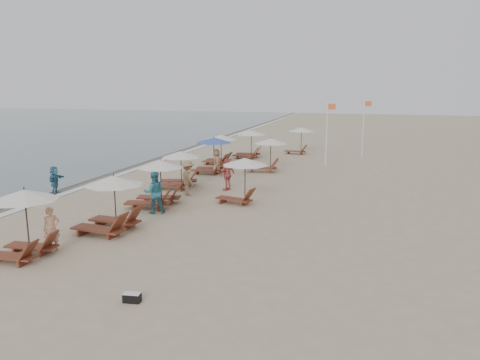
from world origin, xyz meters
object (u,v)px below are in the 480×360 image
(beachgoer_far_b, at_px, (217,161))
(beachgoer_mid_b, at_px, (188,178))
(lounger_station_3, at_px, (177,171))
(lounger_station_1, at_px, (109,206))
(inland_station_1, at_px, (266,152))
(inland_station_0, at_px, (241,174))
(lounger_station_5, at_px, (219,148))
(beachgoer_far_a, at_px, (227,174))
(lounger_station_4, at_px, (211,155))
(waterline_walker, at_px, (55,180))
(flag_pole_near, at_px, (327,130))
(lounger_station_2, at_px, (156,185))
(lounger_station_6, at_px, (249,144))
(inland_station_2, at_px, (299,136))
(lounger_station_0, at_px, (22,223))
(beachgoer_mid_a, at_px, (154,192))
(duffel_bag, at_px, (132,297))
(beachgoer_near, at_px, (51,229))

(beachgoer_far_b, bearing_deg, beachgoer_mid_b, -167.62)
(lounger_station_3, xyz_separation_m, beachgoer_far_b, (0.70, 4.77, -0.18))
(lounger_station_1, xyz_separation_m, inland_station_1, (2.92, 14.32, 0.27))
(lounger_station_3, height_order, beachgoer_mid_b, lounger_station_3)
(inland_station_0, bearing_deg, lounger_station_5, 114.30)
(inland_station_1, xyz_separation_m, beachgoer_far_a, (-0.76, -5.98, -0.43))
(lounger_station_4, height_order, waterline_walker, lounger_station_4)
(lounger_station_1, relative_size, flag_pole_near, 0.59)
(lounger_station_1, relative_size, lounger_station_5, 1.08)
(lounger_station_1, distance_m, lounger_station_2, 4.15)
(inland_station_1, relative_size, flag_pole_near, 0.61)
(lounger_station_6, distance_m, inland_station_0, 14.44)
(lounger_station_4, height_order, lounger_station_5, lounger_station_4)
(waterline_walker, distance_m, flag_pole_near, 18.33)
(lounger_station_5, relative_size, inland_station_2, 0.98)
(lounger_station_0, distance_m, inland_station_2, 26.88)
(beachgoer_mid_a, distance_m, duffel_bag, 8.90)
(lounger_station_6, height_order, beachgoer_mid_b, lounger_station_6)
(inland_station_2, bearing_deg, lounger_station_0, -100.37)
(lounger_station_1, xyz_separation_m, lounger_station_2, (-0.07, 4.15, -0.05))
(inland_station_1, distance_m, beachgoer_mid_b, 8.04)
(beachgoer_mid_a, bearing_deg, lounger_station_6, -118.52)
(beachgoer_far_b, distance_m, waterline_walker, 10.17)
(lounger_station_2, xyz_separation_m, inland_station_1, (3.00, 10.17, 0.31))
(inland_station_1, bearing_deg, lounger_station_4, -156.18)
(lounger_station_1, relative_size, inland_station_1, 0.96)
(lounger_station_6, height_order, inland_station_1, inland_station_1)
(inland_station_1, bearing_deg, duffel_bag, -87.25)
(waterline_walker, bearing_deg, lounger_station_2, -107.51)
(beachgoer_near, height_order, beachgoer_mid_b, beachgoer_mid_b)
(flag_pole_near, bearing_deg, duffel_bag, -96.51)
(inland_station_1, xyz_separation_m, waterline_walker, (-9.32, -9.33, -0.58))
(waterline_walker, bearing_deg, lounger_station_0, -157.72)
(lounger_station_1, relative_size, lounger_station_2, 1.01)
(inland_station_2, distance_m, beachgoer_far_a, 14.87)
(lounger_station_5, distance_m, beachgoer_far_a, 8.69)
(beachgoer_mid_a, relative_size, beachgoer_mid_b, 1.04)
(lounger_station_0, xyz_separation_m, beachgoer_mid_b, (1.70, 9.98, -0.32))
(lounger_station_6, distance_m, beachgoer_near, 22.25)
(lounger_station_2, distance_m, beachgoer_far_b, 8.82)
(lounger_station_4, height_order, inland_station_1, lounger_station_4)
(beachgoer_mid_b, relative_size, duffel_bag, 3.73)
(flag_pole_near, bearing_deg, lounger_station_0, -109.85)
(beachgoer_far_b, bearing_deg, duffel_bag, -160.96)
(lounger_station_5, distance_m, inland_station_1, 4.53)
(beachgoer_far_a, xyz_separation_m, waterline_walker, (-8.56, -3.35, -0.14))
(lounger_station_0, relative_size, lounger_station_1, 0.89)
(lounger_station_4, xyz_separation_m, flag_pole_near, (6.93, 5.06, 1.32))
(waterline_walker, bearing_deg, beachgoer_far_a, -78.54)
(lounger_station_3, relative_size, inland_station_0, 1.03)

